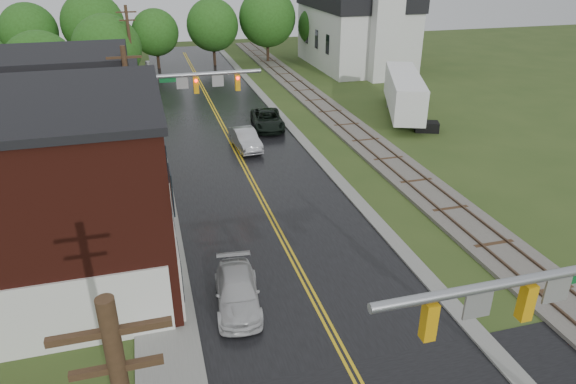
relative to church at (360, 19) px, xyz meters
name	(u,v)px	position (x,y,z in m)	size (l,w,h in m)	color
main_road	(233,146)	(-20.00, -23.74, -5.83)	(10.00, 90.00, 0.02)	black
curb_right	(284,121)	(-14.60, -18.74, -5.83)	(0.80, 70.00, 0.12)	gray
sidewalk_left	(152,180)	(-26.20, -28.74, -5.83)	(2.40, 50.00, 0.12)	gray
yellow_house	(65,135)	(-31.00, -27.74, -2.63)	(8.00, 7.00, 6.40)	tan
darkred_building	(94,110)	(-30.00, -18.74, -3.63)	(7.00, 6.00, 4.40)	#3F0F0C
church	(360,19)	(0.00, 0.00, 0.00)	(10.40, 18.40, 20.00)	silver
railroad	(334,115)	(-10.00, -18.74, -5.73)	(3.20, 80.00, 0.30)	#59544C
traffic_signal_near	(547,313)	(-16.53, -51.74, -0.87)	(7.34, 0.30, 7.20)	gray
traffic_signal_far	(185,94)	(-23.47, -26.74, -0.86)	(7.34, 0.43, 7.20)	gray
utility_pole_b	(133,125)	(-26.80, -31.74, -1.11)	(1.80, 0.28, 9.00)	#382616
utility_pole_c	(131,54)	(-26.80, -9.74, -1.11)	(1.80, 0.28, 9.00)	#382616
tree_left_c	(43,70)	(-33.85, -13.84, -1.32)	(6.00, 6.00, 7.65)	black
tree_left_e	(109,50)	(-28.85, -7.84, -1.02)	(6.40, 6.40, 8.16)	black
suv_dark	(267,120)	(-16.50, -20.37, -5.10)	(2.43, 5.27, 1.46)	black
sedan_silver	(245,139)	(-19.20, -24.59, -5.11)	(1.53, 4.40, 1.45)	#A4A5A9
pickup_white	(237,292)	(-23.20, -42.84, -5.20)	(1.79, 4.40, 1.28)	beige
semi_trailer	(404,92)	(-4.17, -20.40, -3.63)	(6.57, 11.68, 3.69)	black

